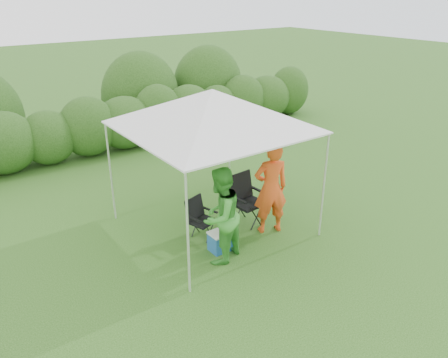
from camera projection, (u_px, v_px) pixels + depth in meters
ground at (228, 237)px, 8.59m from camera, size 70.00×70.00×0.00m
hedge at (110, 124)px, 12.76m from camera, size 16.06×1.53×1.80m
canopy at (213, 109)px, 7.97m from camera, size 3.10×3.10×2.83m
chair_right at (245, 196)px, 8.91m from camera, size 0.69×0.63×1.04m
chair_left at (199, 216)px, 8.42m from camera, size 0.59×0.56×0.81m
man at (271, 188)px, 8.44m from camera, size 0.80×0.66×1.88m
woman at (220, 216)px, 7.54m from camera, size 1.05×0.94×1.77m
cooler at (221, 241)px, 8.10m from camera, size 0.46×0.33×0.38m
bottle at (225, 225)px, 7.97m from camera, size 0.07×0.07×0.27m
lawn_toy at (274, 142)px, 13.37m from camera, size 0.57×0.47×0.28m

